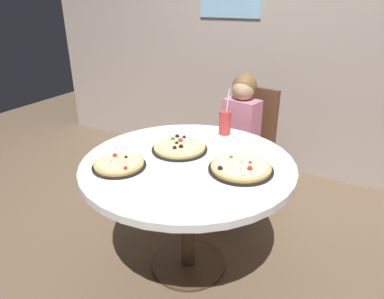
{
  "coord_description": "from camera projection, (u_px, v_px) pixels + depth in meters",
  "views": [
    {
      "loc": [
        0.84,
        -1.53,
        1.6
      ],
      "look_at": [
        0.0,
        0.05,
        0.8
      ],
      "focal_mm": 32.18,
      "sensor_mm": 36.0,
      "label": 1
    }
  ],
  "objects": [
    {
      "name": "dining_table",
      "position": [
        188.0,
        176.0,
        1.98
      ],
      "size": [
        1.2,
        1.2,
        0.75
      ],
      "color": "white",
      "rests_on": "ground_plane"
    },
    {
      "name": "chair_wooden",
      "position": [
        247.0,
        140.0,
        2.8
      ],
      "size": [
        0.47,
        0.47,
        0.95
      ],
      "color": "brown",
      "rests_on": "ground_plane"
    },
    {
      "name": "pizza_cheese",
      "position": [
        119.0,
        164.0,
        1.86
      ],
      "size": [
        0.29,
        0.29,
        0.05
      ],
      "color": "black",
      "rests_on": "dining_table"
    },
    {
      "name": "wall_with_window",
      "position": [
        280.0,
        15.0,
        3.03
      ],
      "size": [
        5.2,
        0.14,
        2.9
      ],
      "color": "#A8998E",
      "rests_on": "ground_plane"
    },
    {
      "name": "ground_plane",
      "position": [
        188.0,
        264.0,
        2.25
      ],
      "size": [
        8.0,
        8.0,
        0.0
      ],
      "primitive_type": "plane",
      "color": "brown"
    },
    {
      "name": "pizza_pepperoni",
      "position": [
        180.0,
        148.0,
        2.07
      ],
      "size": [
        0.34,
        0.34,
        0.05
      ],
      "color": "black",
      "rests_on": "dining_table"
    },
    {
      "name": "pizza_veggie",
      "position": [
        241.0,
        168.0,
        1.82
      ],
      "size": [
        0.35,
        0.35,
        0.05
      ],
      "color": "black",
      "rests_on": "dining_table"
    },
    {
      "name": "diner_child",
      "position": [
        235.0,
        152.0,
        2.69
      ],
      "size": [
        0.32,
        0.43,
        1.08
      ],
      "color": "#3F4766",
      "rests_on": "ground_plane"
    },
    {
      "name": "soda_cup",
      "position": [
        225.0,
        123.0,
        2.29
      ],
      "size": [
        0.08,
        0.08,
        0.31
      ],
      "color": "#B73333",
      "rests_on": "dining_table"
    }
  ]
}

